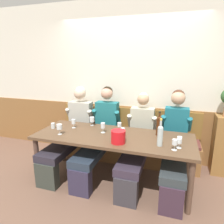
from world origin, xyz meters
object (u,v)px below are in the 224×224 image
object	(u,v)px
wine_bottle_clear_water	(159,125)
wine_glass_center_front	(73,122)
wine_glass_near_bucket	(179,141)
person_right_seat	(138,138)
water_tumbler_center	(53,126)
person_center_right_seat	(175,139)
wine_glass_by_bottle	(175,143)
wine_glass_center_rear	(59,127)
water_tumbler_left	(180,140)
wine_glass_mid_right	(123,131)
wine_glass_mid_left	(103,126)
wine_bottle_amber_mid	(160,135)
ice_bucket	(118,137)
wall_bench	(125,145)
wine_glass_right_end	(119,125)
person_center_left_seat	(100,132)
wine_glass_left_end	(92,120)
dining_table	(113,140)
person_left_seat	(72,129)

from	to	relation	value
wine_bottle_clear_water	wine_glass_center_front	world-z (taller)	wine_bottle_clear_water
wine_glass_near_bucket	person_right_seat	bearing A→B (deg)	140.53
wine_bottle_clear_water	water_tumbler_center	xyz separation A→B (m)	(-1.61, -0.21, -0.11)
person_center_right_seat	wine_glass_by_bottle	world-z (taller)	person_center_right_seat
wine_glass_center_rear	water_tumbler_center	distance (m)	0.32
person_center_right_seat	water_tumbler_left	world-z (taller)	person_center_right_seat
wine_glass_mid_right	wine_glass_mid_left	world-z (taller)	wine_glass_mid_left
water_tumbler_left	person_center_right_seat	bearing A→B (deg)	98.35
person_right_seat	wine_bottle_amber_mid	distance (m)	0.67
ice_bucket	wine_glass_mid_left	world-z (taller)	ice_bucket
wall_bench	water_tumbler_left	world-z (taller)	wall_bench
wine_bottle_clear_water	wine_glass_right_end	xyz separation A→B (m)	(-0.57, -0.05, -0.05)
person_center_left_seat	wine_glass_near_bucket	xyz separation A→B (m)	(1.22, -0.50, 0.19)
wine_bottle_clear_water	wine_glass_mid_left	world-z (taller)	wine_bottle_clear_water
wine_glass_left_end	person_center_left_seat	bearing A→B (deg)	7.74
wine_bottle_amber_mid	water_tumbler_left	size ratio (longest dim) A/B	4.29
person_center_left_seat	wine_glass_by_bottle	xyz separation A→B (m)	(1.17, -0.58, 0.19)
wine_glass_by_bottle	wine_glass_center_rear	bearing A→B (deg)	178.58
ice_bucket	water_tumbler_left	distance (m)	0.80
wine_glass_by_bottle	wine_glass_center_front	distance (m)	1.58
dining_table	person_right_seat	size ratio (longest dim) A/B	1.73
dining_table	person_center_right_seat	xyz separation A→B (m)	(0.85, 0.35, -0.01)
person_center_left_seat	wine_glass_left_end	size ratio (longest dim) A/B	9.43
dining_table	water_tumbler_center	world-z (taller)	water_tumbler_center
wine_glass_near_bucket	wine_glass_by_bottle	bearing A→B (deg)	-122.72
person_right_seat	wine_glass_mid_left	bearing A→B (deg)	-151.09
wall_bench	wine_bottle_amber_mid	size ratio (longest dim) A/B	7.23
person_center_left_seat	wine_glass_mid_left	xyz separation A→B (m)	(0.16, -0.28, 0.20)
wine_glass_center_rear	wine_glass_mid_left	size ratio (longest dim) A/B	1.02
ice_bucket	wine_glass_right_end	distance (m)	0.40
wine_glass_right_end	wine_glass_center_rear	distance (m)	0.87
person_right_seat	water_tumbler_center	distance (m)	1.35
ice_bucket	wine_bottle_amber_mid	size ratio (longest dim) A/B	0.53
wine_glass_mid_right	wine_glass_center_rear	size ratio (longest dim) A/B	0.85
person_left_seat	wine_glass_right_end	xyz separation A→B (m)	(0.90, -0.19, 0.21)
wine_bottle_amber_mid	wine_glass_by_bottle	bearing A→B (deg)	-23.52
dining_table	water_tumbler_left	world-z (taller)	water_tumbler_left
water_tumbler_left	wine_glass_mid_left	bearing A→B (deg)	177.51
dining_table	water_tumbler_center	distance (m)	1.00
person_left_seat	wine_glass_center_front	world-z (taller)	person_left_seat
ice_bucket	wine_glass_mid_right	xyz separation A→B (m)	(0.00, 0.22, 0.00)
wine_glass_center_front	wine_glass_left_end	bearing A→B (deg)	41.36
wine_glass_center_rear	person_right_seat	bearing A→B (deg)	26.54
wine_glass_near_bucket	wine_bottle_clear_water	bearing A→B (deg)	127.11
dining_table	wine_glass_right_end	distance (m)	0.24
person_right_seat	ice_bucket	bearing A→B (deg)	-106.26
person_left_seat	person_center_right_seat	bearing A→B (deg)	0.28
wine_glass_by_bottle	wine_glass_mid_right	xyz separation A→B (m)	(-0.70, 0.22, -0.01)
person_center_left_seat	person_center_right_seat	xyz separation A→B (m)	(1.18, 0.01, 0.01)
person_left_seat	person_center_left_seat	distance (m)	0.52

